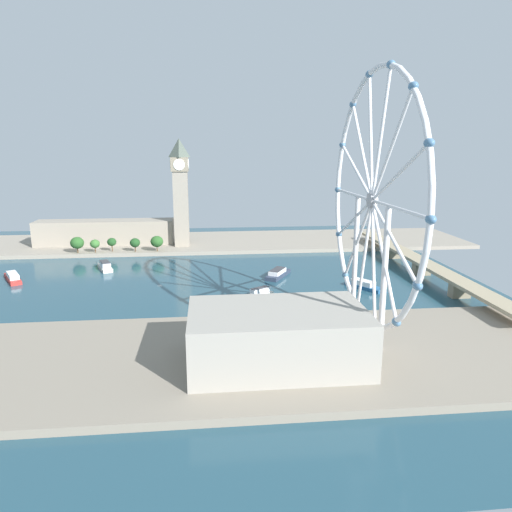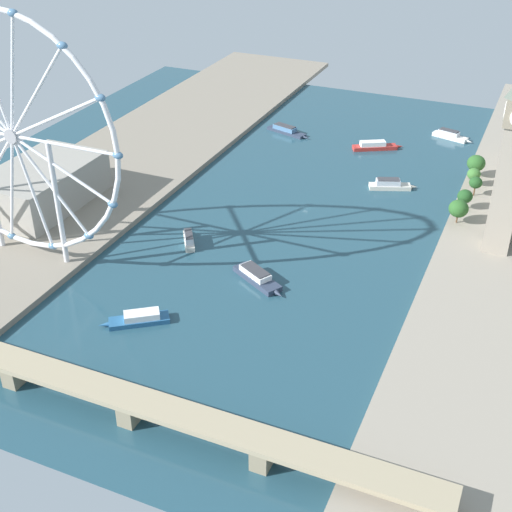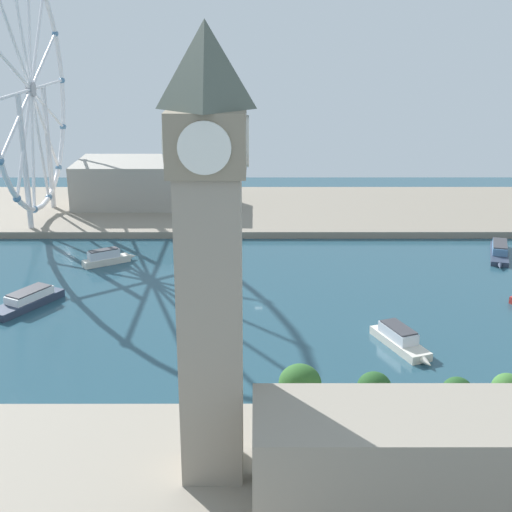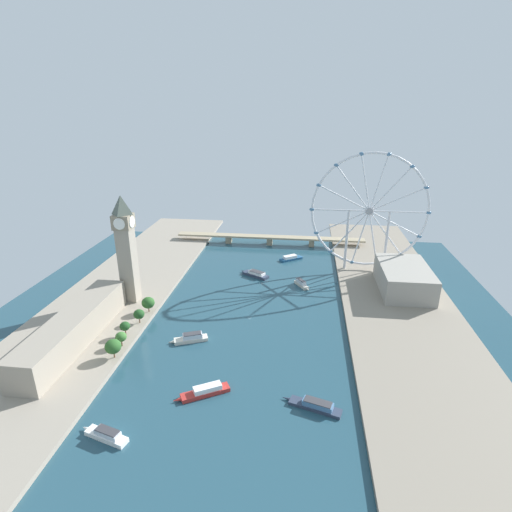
{
  "view_description": "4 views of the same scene",
  "coord_description": "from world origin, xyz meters",
  "px_view_note": "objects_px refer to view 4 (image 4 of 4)",
  "views": [
    {
      "loc": [
        291.78,
        32.21,
        83.58
      ],
      "look_at": [
        -6.19,
        62.63,
        14.07
      ],
      "focal_mm": 32.82,
      "sensor_mm": 36.0,
      "label": 1
    },
    {
      "loc": [
        -110.37,
        321.59,
        173.48
      ],
      "look_at": [
        -2.55,
        73.2,
        10.33
      ],
      "focal_mm": 49.37,
      "sensor_mm": 36.0,
      "label": 2
    },
    {
      "loc": [
        -225.5,
        1.09,
        90.3
      ],
      "look_at": [
        2.95,
        0.86,
        15.27
      ],
      "focal_mm": 50.02,
      "sensor_mm": 36.0,
      "label": 3
    },
    {
      "loc": [
        38.98,
        -276.88,
        155.09
      ],
      "look_at": [
        -4.41,
        76.93,
        20.98
      ],
      "focal_mm": 28.28,
      "sensor_mm": 36.0,
      "label": 4
    }
  ],
  "objects_px": {
    "tour_boat_0": "(191,338)",
    "tour_boat_1": "(315,405)",
    "river_bridge": "(270,238)",
    "tour_boat_3": "(291,258)",
    "tour_boat_4": "(256,274)",
    "tour_boat_2": "(302,284)",
    "tour_boat_5": "(205,391)",
    "riverside_hall": "(404,278)",
    "parliament_block": "(74,328)",
    "tour_boat_6": "(106,435)",
    "clock_tower": "(126,248)",
    "ferris_wheel": "(369,212)"
  },
  "relations": [
    {
      "from": "tour_boat_5",
      "to": "tour_boat_2",
      "type": "bearing_deg",
      "value": -138.17
    },
    {
      "from": "parliament_block",
      "to": "tour_boat_4",
      "type": "height_order",
      "value": "parliament_block"
    },
    {
      "from": "tour_boat_5",
      "to": "tour_boat_6",
      "type": "bearing_deg",
      "value": 13.13
    },
    {
      "from": "tour_boat_2",
      "to": "river_bridge",
      "type": "bearing_deg",
      "value": 166.52
    },
    {
      "from": "tour_boat_0",
      "to": "ferris_wheel",
      "type": "bearing_deg",
      "value": -155.19
    },
    {
      "from": "riverside_hall",
      "to": "tour_boat_5",
      "type": "xyz_separation_m",
      "value": [
        -140.34,
        -151.59,
        -11.52
      ]
    },
    {
      "from": "tour_boat_6",
      "to": "riverside_hall",
      "type": "bearing_deg",
      "value": -117.42
    },
    {
      "from": "tour_boat_5",
      "to": "ferris_wheel",
      "type": "bearing_deg",
      "value": -149.3
    },
    {
      "from": "tour_boat_4",
      "to": "tour_boat_5",
      "type": "xyz_separation_m",
      "value": [
        -7.76,
        -171.68,
        -0.06
      ]
    },
    {
      "from": "river_bridge",
      "to": "tour_boat_3",
      "type": "relative_size",
      "value": 8.34
    },
    {
      "from": "riverside_hall",
      "to": "tour_boat_6",
      "type": "relative_size",
      "value": 2.45
    },
    {
      "from": "tour_boat_5",
      "to": "clock_tower",
      "type": "bearing_deg",
      "value": -79.41
    },
    {
      "from": "tour_boat_3",
      "to": "tour_boat_4",
      "type": "distance_m",
      "value": 58.02
    },
    {
      "from": "parliament_block",
      "to": "river_bridge",
      "type": "height_order",
      "value": "parliament_block"
    },
    {
      "from": "tour_boat_1",
      "to": "tour_boat_4",
      "type": "xyz_separation_m",
      "value": [
        -54.57,
        175.46,
        0.17
      ]
    },
    {
      "from": "riverside_hall",
      "to": "tour_boat_4",
      "type": "bearing_deg",
      "value": 171.39
    },
    {
      "from": "tour_boat_2",
      "to": "tour_boat_3",
      "type": "height_order",
      "value": "tour_boat_2"
    },
    {
      "from": "tour_boat_6",
      "to": "tour_boat_4",
      "type": "bearing_deg",
      "value": -86.74
    },
    {
      "from": "tour_boat_1",
      "to": "tour_boat_2",
      "type": "distance_m",
      "value": 157.86
    },
    {
      "from": "tour_boat_5",
      "to": "parliament_block",
      "type": "bearing_deg",
      "value": -50.52
    },
    {
      "from": "tour_boat_5",
      "to": "tour_boat_6",
      "type": "distance_m",
      "value": 55.59
    },
    {
      "from": "ferris_wheel",
      "to": "tour_boat_5",
      "type": "xyz_separation_m",
      "value": [
        -112.4,
        -195.68,
        -58.92
      ]
    },
    {
      "from": "river_bridge",
      "to": "tour_boat_6",
      "type": "xyz_separation_m",
      "value": [
        -53.62,
        -306.04,
        -5.54
      ]
    },
    {
      "from": "clock_tower",
      "to": "tour_boat_4",
      "type": "height_order",
      "value": "clock_tower"
    },
    {
      "from": "tour_boat_1",
      "to": "tour_boat_4",
      "type": "relative_size",
      "value": 1.12
    },
    {
      "from": "ferris_wheel",
      "to": "tour_boat_6",
      "type": "relative_size",
      "value": 4.16
    },
    {
      "from": "river_bridge",
      "to": "tour_boat_1",
      "type": "xyz_separation_m",
      "value": [
        49.66,
        -272.23,
        -5.76
      ]
    },
    {
      "from": "clock_tower",
      "to": "parliament_block",
      "type": "height_order",
      "value": "clock_tower"
    },
    {
      "from": "parliament_block",
      "to": "tour_boat_0",
      "type": "xyz_separation_m",
      "value": [
        76.71,
        14.65,
        -10.86
      ]
    },
    {
      "from": "clock_tower",
      "to": "tour_boat_5",
      "type": "xyz_separation_m",
      "value": [
        87.29,
        -103.99,
        -46.64
      ]
    },
    {
      "from": "clock_tower",
      "to": "ferris_wheel",
      "type": "relative_size",
      "value": 0.78
    },
    {
      "from": "tour_boat_2",
      "to": "tour_boat_4",
      "type": "height_order",
      "value": "tour_boat_2"
    },
    {
      "from": "riverside_hall",
      "to": "river_bridge",
      "type": "distance_m",
      "value": 173.17
    },
    {
      "from": "river_bridge",
      "to": "tour_boat_4",
      "type": "relative_size",
      "value": 7.33
    },
    {
      "from": "river_bridge",
      "to": "tour_boat_1",
      "type": "relative_size",
      "value": 6.56
    },
    {
      "from": "river_bridge",
      "to": "tour_boat_3",
      "type": "bearing_deg",
      "value": -60.66
    },
    {
      "from": "tour_boat_5",
      "to": "riverside_hall",
      "type": "bearing_deg",
      "value": -162.21
    },
    {
      "from": "tour_boat_3",
      "to": "riverside_hall",
      "type": "bearing_deg",
      "value": -69.87
    },
    {
      "from": "river_bridge",
      "to": "tour_boat_3",
      "type": "xyz_separation_m",
      "value": [
        27.24,
        -48.47,
        -5.81
      ]
    },
    {
      "from": "ferris_wheel",
      "to": "riverside_hall",
      "type": "bearing_deg",
      "value": -57.64
    },
    {
      "from": "parliament_block",
      "to": "tour_boat_1",
      "type": "relative_size",
      "value": 3.43
    },
    {
      "from": "clock_tower",
      "to": "ferris_wheel",
      "type": "distance_m",
      "value": 220.08
    },
    {
      "from": "river_bridge",
      "to": "tour_boat_2",
      "type": "relative_size",
      "value": 10.88
    },
    {
      "from": "tour_boat_4",
      "to": "tour_boat_3",
      "type": "bearing_deg",
      "value": -93.75
    },
    {
      "from": "river_bridge",
      "to": "tour_boat_1",
      "type": "height_order",
      "value": "river_bridge"
    },
    {
      "from": "tour_boat_2",
      "to": "tour_boat_6",
      "type": "xyz_separation_m",
      "value": [
        -93.13,
        -191.34,
        -0.26
      ]
    },
    {
      "from": "tour_boat_0",
      "to": "tour_boat_1",
      "type": "height_order",
      "value": "tour_boat_0"
    },
    {
      "from": "tour_boat_0",
      "to": "tour_boat_4",
      "type": "xyz_separation_m",
      "value": [
        30.93,
        118.48,
        -0.14
      ]
    },
    {
      "from": "parliament_block",
      "to": "tour_boat_3",
      "type": "bearing_deg",
      "value": 52.38
    },
    {
      "from": "riverside_hall",
      "to": "tour_boat_6",
      "type": "xyz_separation_m",
      "value": [
        -181.3,
        -189.18,
        -11.41
      ]
    }
  ]
}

